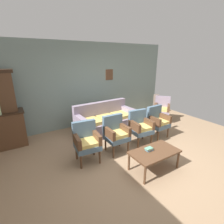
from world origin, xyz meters
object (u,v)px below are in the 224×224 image
object	(u,v)px
floor_vase_by_wall	(156,104)
armchair_near_cabinet	(87,140)
wingback_chair_by_fireplace	(162,108)
book_stack_on_table	(149,149)
floral_couch	(105,122)
armchair_row_middle	(116,132)
armchair_by_doorway	(140,126)
coffee_table	(154,153)
side_cabinet	(1,131)
armchair_near_couch_end	(158,120)

from	to	relation	value
floor_vase_by_wall	armchair_near_cabinet	bearing A→B (deg)	-157.13
wingback_chair_by_fireplace	floor_vase_by_wall	bearing A→B (deg)	58.27
book_stack_on_table	floral_couch	bearing A→B (deg)	85.77
armchair_row_middle	book_stack_on_table	bearing A→B (deg)	-78.35
armchair_by_doorway	floor_vase_by_wall	xyz separation A→B (m)	(2.20, 1.57, -0.10)
armchair_row_middle	armchair_by_doorway	world-z (taller)	same
armchair_near_cabinet	coffee_table	world-z (taller)	armchair_near_cabinet
armchair_row_middle	floral_couch	bearing A→B (deg)	72.82
side_cabinet	armchair_by_doorway	xyz separation A→B (m)	(3.16, -1.67, 0.03)
floral_couch	armchair_row_middle	world-z (taller)	same
armchair_near_cabinet	book_stack_on_table	size ratio (longest dim) A/B	5.19
armchair_row_middle	floor_vase_by_wall	size ratio (longest dim) A/B	1.13
side_cabinet	wingback_chair_by_fireplace	bearing A→B (deg)	-9.70
armchair_by_doorway	floor_vase_by_wall	distance (m)	2.70
coffee_table	book_stack_on_table	bearing A→B (deg)	136.84
armchair_near_couch_end	book_stack_on_table	world-z (taller)	armchair_near_couch_end
armchair_row_middle	coffee_table	xyz separation A→B (m)	(0.28, -1.02, -0.12)
book_stack_on_table	floor_vase_by_wall	world-z (taller)	floor_vase_by_wall
armchair_by_doorway	armchair_near_couch_end	distance (m)	0.68
armchair_row_middle	floor_vase_by_wall	distance (m)	3.36
floral_couch	coffee_table	size ratio (longest dim) A/B	1.86
floral_couch	coffee_table	bearing A→B (deg)	-91.86
floral_couch	wingback_chair_by_fireplace	distance (m)	2.19
wingback_chair_by_fireplace	floral_couch	bearing A→B (deg)	172.33
coffee_table	armchair_near_cabinet	bearing A→B (deg)	135.75
coffee_table	book_stack_on_table	distance (m)	0.14
floral_couch	armchair_near_couch_end	size ratio (longest dim) A/B	2.07
armchair_by_doorway	armchair_near_couch_end	xyz separation A→B (m)	(0.68, 0.04, 0.00)
floor_vase_by_wall	side_cabinet	bearing A→B (deg)	178.93
book_stack_on_table	wingback_chair_by_fireplace	bearing A→B (deg)	37.51
armchair_near_cabinet	coffee_table	bearing A→B (deg)	-44.25
floral_couch	book_stack_on_table	size ratio (longest dim) A/B	10.75
armchair_row_middle	book_stack_on_table	xyz separation A→B (m)	(0.20, -0.95, -0.05)
armchair_row_middle	floor_vase_by_wall	bearing A→B (deg)	27.89
floral_couch	armchair_by_doorway	size ratio (longest dim) A/B	2.07
floral_couch	armchair_near_couch_end	xyz separation A→B (m)	(1.11, -1.09, 0.17)
floral_couch	armchair_row_middle	size ratio (longest dim) A/B	2.07
armchair_near_cabinet	wingback_chair_by_fireplace	xyz separation A→B (m)	(3.28, 0.84, 0.00)
floor_vase_by_wall	wingback_chair_by_fireplace	bearing A→B (deg)	-121.73
floral_couch	side_cabinet	bearing A→B (deg)	168.70
floral_couch	wingback_chair_by_fireplace	size ratio (longest dim) A/B	2.07
armchair_row_middle	book_stack_on_table	size ratio (longest dim) A/B	5.19
side_cabinet	armchair_by_doorway	size ratio (longest dim) A/B	1.28
book_stack_on_table	coffee_table	bearing A→B (deg)	-43.16
armchair_row_middle	armchair_by_doorway	xyz separation A→B (m)	(0.77, -0.00, 0.00)
floral_couch	armchair_row_middle	bearing A→B (deg)	-107.18
armchair_near_cabinet	armchair_row_middle	size ratio (longest dim) A/B	1.00
armchair_by_doorway	armchair_near_couch_end	world-z (taller)	same
armchair_by_doorway	coffee_table	bearing A→B (deg)	-115.92
wingback_chair_by_fireplace	armchair_near_cabinet	bearing A→B (deg)	-165.65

